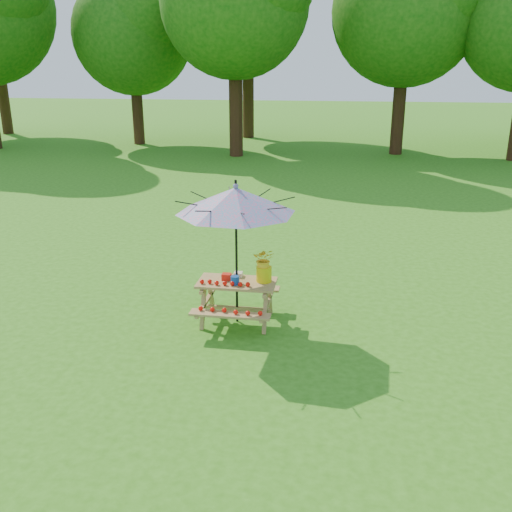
# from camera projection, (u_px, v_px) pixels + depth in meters

# --- Properties ---
(picnic_table) EXTENTS (1.20, 1.32, 0.67)m
(picnic_table) POSITION_uv_depth(u_px,v_px,m) (237.00, 302.00, 8.88)
(picnic_table) COLOR #A07F48
(picnic_table) RESTS_ON ground
(patio_umbrella) EXTENTS (2.26, 2.26, 2.25)m
(patio_umbrella) POSITION_uv_depth(u_px,v_px,m) (236.00, 200.00, 8.36)
(patio_umbrella) COLOR black
(patio_umbrella) RESTS_ON ground
(produce_bins) EXTENTS (0.30, 0.47, 0.13)m
(produce_bins) POSITION_uv_depth(u_px,v_px,m) (233.00, 278.00, 8.78)
(produce_bins) COLOR red
(produce_bins) RESTS_ON picnic_table
(tomatoes_row) EXTENTS (0.77, 0.13, 0.07)m
(tomatoes_row) POSITION_uv_depth(u_px,v_px,m) (225.00, 283.00, 8.61)
(tomatoes_row) COLOR red
(tomatoes_row) RESTS_ON picnic_table
(flower_bucket) EXTENTS (0.35, 0.31, 0.54)m
(flower_bucket) POSITION_uv_depth(u_px,v_px,m) (264.00, 264.00, 8.68)
(flower_bucket) COLOR yellow
(flower_bucket) RESTS_ON picnic_table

